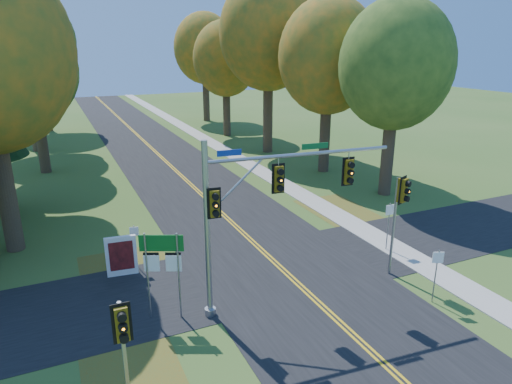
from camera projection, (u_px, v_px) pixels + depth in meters
name	position (u px, v px, depth m)	size (l,w,h in m)	color
ground	(302.00, 288.00, 19.33)	(160.00, 160.00, 0.00)	#35581F
road_main	(302.00, 288.00, 19.32)	(8.00, 160.00, 0.02)	black
road_cross	(280.00, 268.00, 21.05)	(60.00, 6.00, 0.02)	black
centerline_left	(300.00, 288.00, 19.28)	(0.10, 160.00, 0.01)	gold
centerline_right	(304.00, 287.00, 19.36)	(0.10, 160.00, 0.01)	gold
sidewalk_east	(415.00, 260.00, 21.75)	(1.60, 160.00, 0.06)	#9E998E
leaf_patch_w_near	(130.00, 277.00, 20.23)	(4.00, 6.00, 0.00)	brown
leaf_patch_e	(351.00, 217.00, 27.19)	(3.50, 8.00, 0.00)	brown
tree_e_a	(396.00, 65.00, 28.81)	(7.20, 7.20, 12.73)	#38281C
tree_e_b	(329.00, 57.00, 34.35)	(7.60, 7.60, 13.33)	#38281C
tree_w_c	(32.00, 70.00, 34.28)	(6.80, 6.80, 11.91)	#38281C
tree_e_c	(269.00, 34.00, 40.39)	(8.80, 8.80, 15.79)	#38281C
tree_w_d	(23.00, 44.00, 41.01)	(8.20, 8.20, 14.56)	#38281C
tree_e_d	(226.00, 59.00, 48.85)	(7.00, 7.00, 12.32)	#38281C
tree_w_e	(37.00, 41.00, 50.83)	(8.40, 8.40, 14.97)	#38281C
tree_e_e	(205.00, 49.00, 58.29)	(7.80, 7.80, 13.74)	#38281C
traffic_mast	(256.00, 202.00, 16.59)	(7.45, 1.00, 6.77)	#95999E
east_signal_pole	(400.00, 201.00, 19.32)	(0.50, 0.61, 4.60)	gray
ped_signal_pole	(123.00, 331.00, 12.27)	(0.53, 0.61, 3.36)	gray
route_sign_cluster	(162.00, 259.00, 16.54)	(1.48, 0.71, 3.45)	gray
info_kiosk	(121.00, 256.00, 20.12)	(1.35, 0.33, 1.86)	silver
reg_sign_e_north	(389.00, 218.00, 22.32)	(0.48, 0.07, 2.50)	gray
reg_sign_e_south	(437.00, 267.00, 17.79)	(0.41, 0.21, 2.29)	gray
reg_sign_w	(135.00, 239.00, 20.67)	(0.39, 0.14, 2.08)	gray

